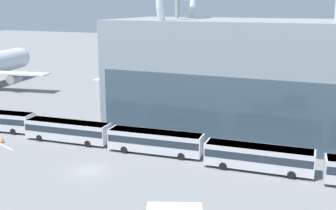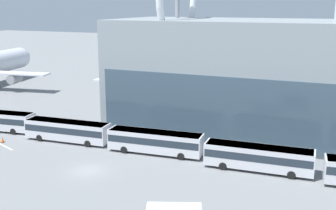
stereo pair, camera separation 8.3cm
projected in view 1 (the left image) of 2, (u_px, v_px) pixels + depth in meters
name	position (u px, v px, depth m)	size (l,w,h in m)	color
ground_plane	(89.00, 171.00, 52.11)	(440.00, 440.00, 0.00)	slate
airliner_at_gate_far	(182.00, 81.00, 85.68)	(39.26, 37.85, 15.06)	silver
shuttle_bus_1	(67.00, 130.00, 62.73)	(13.39, 3.65, 3.13)	silver
shuttle_bus_2	(155.00, 141.00, 57.67)	(13.41, 3.78, 3.13)	silver
shuttle_bus_3	(258.00, 156.00, 51.72)	(13.36, 3.45, 3.13)	silver
floodlight_mast	(177.00, 27.00, 73.44)	(2.92, 2.92, 24.97)	gray
lane_stripe_2	(2.00, 145.00, 61.53)	(6.23, 0.25, 0.01)	silver
traffic_cone_0	(3.00, 140.00, 62.67)	(0.62, 0.62, 0.75)	black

